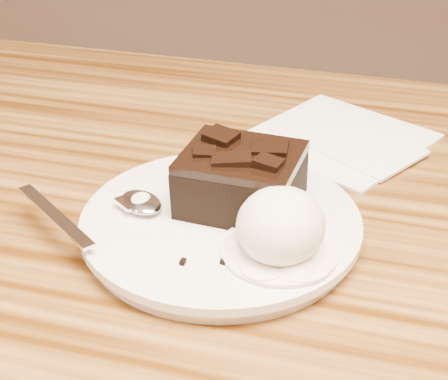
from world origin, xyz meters
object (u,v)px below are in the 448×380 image
(ice_cream_scoop, at_px, (281,226))
(spoon, at_px, (141,204))
(brownie, at_px, (241,183))
(plate, at_px, (221,227))
(napkin, at_px, (338,137))

(ice_cream_scoop, height_order, spoon, ice_cream_scoop)
(brownie, xyz_separation_m, ice_cream_scoop, (0.05, -0.06, 0.00))
(spoon, bearing_deg, brownie, -34.67)
(plate, distance_m, napkin, 0.22)
(plate, distance_m, ice_cream_scoop, 0.08)
(ice_cream_scoop, bearing_deg, brownie, 128.53)
(plate, relative_size, spoon, 1.36)
(brownie, relative_size, spoon, 0.55)
(brownie, distance_m, ice_cream_scoop, 0.07)
(brownie, bearing_deg, plate, -116.62)
(spoon, bearing_deg, napkin, 2.58)
(plate, relative_size, ice_cream_scoop, 3.25)
(ice_cream_scoop, distance_m, spoon, 0.13)
(brownie, bearing_deg, napkin, 72.49)
(plate, xyz_separation_m, spoon, (-0.07, -0.01, 0.01))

